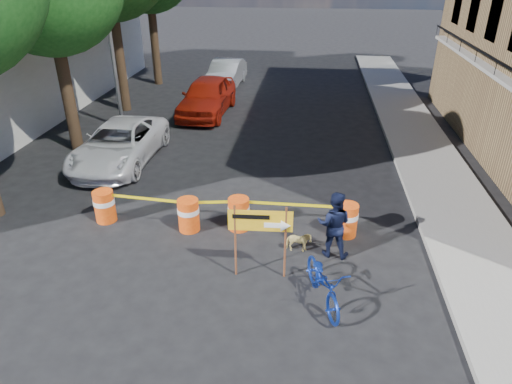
% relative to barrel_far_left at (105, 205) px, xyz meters
% --- Properties ---
extents(ground, '(120.00, 120.00, 0.00)m').
position_rel_barrel_far_left_xyz_m(ground, '(3.55, -2.07, -0.47)').
color(ground, black).
rests_on(ground, ground).
extents(sidewalk_east, '(2.40, 40.00, 0.15)m').
position_rel_barrel_far_left_xyz_m(sidewalk_east, '(9.75, 3.93, -0.40)').
color(sidewalk_east, gray).
rests_on(sidewalk_east, ground).
extents(streetlamp, '(1.25, 0.18, 8.00)m').
position_rel_barrel_far_left_xyz_m(streetlamp, '(-2.38, 7.43, 3.90)').
color(streetlamp, gray).
rests_on(streetlamp, ground).
extents(barrel_far_left, '(0.58, 0.58, 0.90)m').
position_rel_barrel_far_left_xyz_m(barrel_far_left, '(0.00, 0.00, 0.00)').
color(barrel_far_left, '#E43D0D').
rests_on(barrel_far_left, ground).
extents(barrel_mid_left, '(0.58, 0.58, 0.90)m').
position_rel_barrel_far_left_xyz_m(barrel_mid_left, '(2.41, -0.19, 0.00)').
color(barrel_mid_left, '#E43D0D').
rests_on(barrel_mid_left, ground).
extents(barrel_mid_right, '(0.58, 0.58, 0.90)m').
position_rel_barrel_far_left_xyz_m(barrel_mid_right, '(3.72, 0.04, 0.00)').
color(barrel_mid_right, '#E43D0D').
rests_on(barrel_mid_right, ground).
extents(barrel_far_right, '(0.58, 0.58, 0.90)m').
position_rel_barrel_far_left_xyz_m(barrel_far_right, '(6.56, 0.05, 0.00)').
color(barrel_far_right, '#E43D0D').
rests_on(barrel_far_right, ground).
extents(detour_sign, '(1.41, 0.27, 1.82)m').
position_rel_barrel_far_left_xyz_m(detour_sign, '(4.70, -1.93, 0.86)').
color(detour_sign, '#592D19').
rests_on(detour_sign, ground).
extents(pedestrian, '(0.92, 0.76, 1.71)m').
position_rel_barrel_far_left_xyz_m(pedestrian, '(6.17, -0.87, 0.38)').
color(pedestrian, black).
rests_on(pedestrian, ground).
extents(bicycle, '(0.97, 1.19, 1.96)m').
position_rel_barrel_far_left_xyz_m(bicycle, '(5.93, -2.65, 0.51)').
color(bicycle, '#132F9B').
rests_on(bicycle, ground).
extents(dog, '(0.66, 0.31, 0.55)m').
position_rel_barrel_far_left_xyz_m(dog, '(5.34, -0.87, -0.20)').
color(dog, '#EAD686').
rests_on(dog, ground).
extents(suv_white, '(2.34, 5.02, 1.39)m').
position_rel_barrel_far_left_xyz_m(suv_white, '(-1.10, 3.91, 0.22)').
color(suv_white, silver).
rests_on(suv_white, ground).
extents(sedan_red, '(2.20, 4.98, 1.67)m').
position_rel_barrel_far_left_xyz_m(sedan_red, '(0.75, 9.78, 0.36)').
color(sedan_red, '#AB1E0E').
rests_on(sedan_red, ground).
extents(sedan_silver, '(1.76, 4.50, 1.46)m').
position_rel_barrel_far_left_xyz_m(sedan_silver, '(0.75, 14.68, 0.26)').
color(sedan_silver, silver).
rests_on(sedan_silver, ground).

